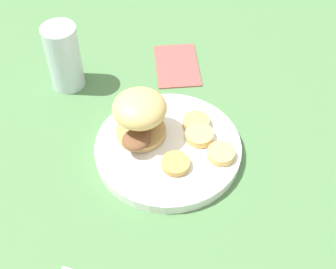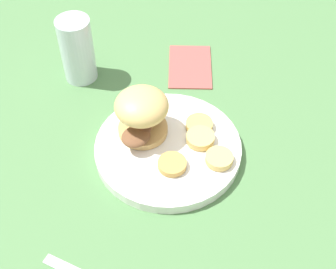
{
  "view_description": "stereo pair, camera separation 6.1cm",
  "coord_description": "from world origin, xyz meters",
  "views": [
    {
      "loc": [
        -0.37,
        0.35,
        0.63
      ],
      "look_at": [
        0.0,
        0.0,
        0.05
      ],
      "focal_mm": 50.0,
      "sensor_mm": 36.0,
      "label": 1
    },
    {
      "loc": [
        -0.41,
        0.3,
        0.63
      ],
      "look_at": [
        0.0,
        0.0,
        0.05
      ],
      "focal_mm": 50.0,
      "sensor_mm": 36.0,
      "label": 2
    }
  ],
  "objects": [
    {
      "name": "ground_plane",
      "position": [
        0.0,
        0.0,
        0.0
      ],
      "size": [
        4.0,
        4.0,
        0.0
      ],
      "primitive_type": "plane",
      "color": "#4C7A47"
    },
    {
      "name": "sandwich",
      "position": [
        0.05,
        0.02,
        0.07
      ],
      "size": [
        0.09,
        0.1,
        0.09
      ],
      "color": "tan",
      "rests_on": "dinner_plate"
    },
    {
      "name": "drinking_glass",
      "position": [
        0.26,
        0.02,
        0.07
      ],
      "size": [
        0.06,
        0.06,
        0.13
      ],
      "color": "silver",
      "rests_on": "ground_plane"
    },
    {
      "name": "potato_round_2",
      "position": [
        -0.08,
        -0.05,
        0.03
      ],
      "size": [
        0.05,
        0.05,
        0.01
      ],
      "primitive_type": "cylinder",
      "color": "#DBB766",
      "rests_on": "dinner_plate"
    },
    {
      "name": "napkin",
      "position": [
        0.15,
        -0.17,
        0.0
      ],
      "size": [
        0.16,
        0.15,
        0.01
      ],
      "primitive_type": "cube",
      "rotation": [
        0.0,
        0.0,
        5.63
      ],
      "color": "#B24C47",
      "rests_on": "ground_plane"
    },
    {
      "name": "potato_round_0",
      "position": [
        -0.03,
        -0.05,
        0.03
      ],
      "size": [
        0.05,
        0.05,
        0.01
      ],
      "primitive_type": "cylinder",
      "color": "#DBB766",
      "rests_on": "dinner_plate"
    },
    {
      "name": "potato_round_1",
      "position": [
        -0.04,
        0.02,
        0.03
      ],
      "size": [
        0.05,
        0.05,
        0.01
      ],
      "primitive_type": "cylinder",
      "color": "tan",
      "rests_on": "dinner_plate"
    },
    {
      "name": "dinner_plate",
      "position": [
        0.0,
        0.0,
        0.01
      ],
      "size": [
        0.25,
        0.25,
        0.02
      ],
      "color": "white",
      "rests_on": "ground_plane"
    },
    {
      "name": "potato_round_3",
      "position": [
        -0.0,
        -0.07,
        0.03
      ],
      "size": [
        0.05,
        0.05,
        0.01
      ],
      "primitive_type": "cylinder",
      "color": "tan",
      "rests_on": "dinner_plate"
    }
  ]
}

